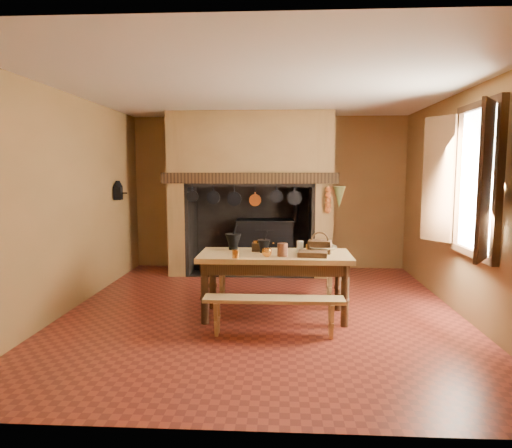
{
  "coord_description": "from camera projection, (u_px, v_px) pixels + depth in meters",
  "views": [
    {
      "loc": [
        0.24,
        -5.73,
        1.8
      ],
      "look_at": [
        -0.1,
        0.3,
        1.1
      ],
      "focal_mm": 32.0,
      "sensor_mm": 36.0,
      "label": 1
    }
  ],
  "objects": [
    {
      "name": "bench_front",
      "position": [
        274.0,
        307.0,
        4.98
      ],
      "size": [
        1.54,
        0.27,
        0.43
      ],
      "color": "#A68B4C",
      "rests_on": "floor"
    },
    {
      "name": "onion_string",
      "position": [
        328.0,
        200.0,
        7.47
      ],
      "size": [
        0.12,
        0.1,
        0.46
      ],
      "primitive_type": null,
      "color": "#AE4A20",
      "rests_on": "chimney_breast"
    },
    {
      "name": "back_wall",
      "position": [
        269.0,
        193.0,
        8.47
      ],
      "size": [
        5.0,
        0.02,
        2.8
      ],
      "primitive_type": "cube",
      "color": "olive",
      "rests_on": "floor"
    },
    {
      "name": "window",
      "position": [
        467.0,
        180.0,
        5.18
      ],
      "size": [
        0.39,
        1.75,
        1.76
      ],
      "color": "white",
      "rests_on": "wall_right"
    },
    {
      "name": "wooden_tray",
      "position": [
        313.0,
        254.0,
        5.4
      ],
      "size": [
        0.37,
        0.29,
        0.06
      ],
      "primitive_type": "cube",
      "rotation": [
        0.0,
        0.0,
        -0.13
      ],
      "color": "#372211",
      "rests_on": "work_table"
    },
    {
      "name": "bench_back",
      "position": [
        275.0,
        273.0,
        6.35
      ],
      "size": [
        1.84,
        0.32,
        0.52
      ],
      "color": "#A68B4C",
      "rests_on": "floor"
    },
    {
      "name": "floor",
      "position": [
        262.0,
        311.0,
        5.91
      ],
      "size": [
        5.5,
        5.5,
        0.0
      ],
      "primitive_type": "plane",
      "color": "maroon",
      "rests_on": "ground"
    },
    {
      "name": "wall_front",
      "position": [
        245.0,
        233.0,
        3.02
      ],
      "size": [
        5.0,
        0.02,
        2.8
      ],
      "primitive_type": "cube",
      "color": "olive",
      "rests_on": "floor"
    },
    {
      "name": "chimney_breast",
      "position": [
        251.0,
        171.0,
        8.0
      ],
      "size": [
        2.95,
        0.96,
        2.8
      ],
      "color": "olive",
      "rests_on": "floor"
    },
    {
      "name": "brass_mug_b",
      "position": [
        309.0,
        248.0,
        5.69
      ],
      "size": [
        0.11,
        0.11,
        0.1
      ],
      "primitive_type": "cylinder",
      "rotation": [
        0.0,
        0.0,
        0.37
      ],
      "color": "orange",
      "rests_on": "work_table"
    },
    {
      "name": "wall_coffee_mill",
      "position": [
        118.0,
        189.0,
        7.4
      ],
      "size": [
        0.23,
        0.16,
        0.31
      ],
      "color": "black",
      "rests_on": "wall_left"
    },
    {
      "name": "brass_cup",
      "position": [
        267.0,
        253.0,
        5.38
      ],
      "size": [
        0.13,
        0.13,
        0.09
      ],
      "primitive_type": "imported",
      "rotation": [
        0.0,
        0.0,
        -0.05
      ],
      "color": "orange",
      "rests_on": "work_table"
    },
    {
      "name": "mortar_large",
      "position": [
        233.0,
        241.0,
        5.85
      ],
      "size": [
        0.2,
        0.2,
        0.35
      ],
      "rotation": [
        0.0,
        0.0,
        0.1
      ],
      "color": "black",
      "rests_on": "work_table"
    },
    {
      "name": "iron_range",
      "position": [
        266.0,
        244.0,
        8.28
      ],
      "size": [
        1.12,
        0.55,
        1.6
      ],
      "color": "black",
      "rests_on": "floor"
    },
    {
      "name": "glass_jar",
      "position": [
        300.0,
        247.0,
        5.64
      ],
      "size": [
        0.1,
        0.1,
        0.15
      ],
      "primitive_type": "cylinder",
      "rotation": [
        0.0,
        0.0,
        0.29
      ],
      "color": "beige",
      "rests_on": "work_table"
    },
    {
      "name": "ceiling",
      "position": [
        263.0,
        89.0,
        5.58
      ],
      "size": [
        5.5,
        5.5,
        0.0
      ],
      "primitive_type": "plane",
      "rotation": [
        3.14,
        0.0,
        0.0
      ],
      "color": "silver",
      "rests_on": "back_wall"
    },
    {
      "name": "work_table",
      "position": [
        275.0,
        263.0,
        5.61
      ],
      "size": [
        1.85,
        0.82,
        0.8
      ],
      "color": "#A68B4C",
      "rests_on": "floor"
    },
    {
      "name": "hanging_pans",
      "position": [
        247.0,
        198.0,
        7.56
      ],
      "size": [
        1.92,
        0.29,
        0.27
      ],
      "color": "black",
      "rests_on": "chimney_breast"
    },
    {
      "name": "hearth_pans",
      "position": [
        209.0,
        267.0,
        8.15
      ],
      "size": [
        0.51,
        0.62,
        0.2
      ],
      "color": "orange",
      "rests_on": "floor"
    },
    {
      "name": "mixing_bowl",
      "position": [
        322.0,
        249.0,
        5.64
      ],
      "size": [
        0.39,
        0.39,
        0.09
      ],
      "primitive_type": "imported",
      "rotation": [
        0.0,
        0.0,
        0.12
      ],
      "color": "#B8B08E",
      "rests_on": "work_table"
    },
    {
      "name": "mortar_small",
      "position": [
        264.0,
        245.0,
        5.63
      ],
      "size": [
        0.16,
        0.16,
        0.27
      ],
      "rotation": [
        0.0,
        0.0,
        -0.18
      ],
      "color": "black",
      "rests_on": "work_table"
    },
    {
      "name": "herb_bunch",
      "position": [
        339.0,
        197.0,
        7.46
      ],
      "size": [
        0.2,
        0.2,
        0.35
      ],
      "primitive_type": "cone",
      "rotation": [
        3.14,
        0.0,
        0.0
      ],
      "color": "#5C642F",
      "rests_on": "chimney_breast"
    },
    {
      "name": "brass_mug_a",
      "position": [
        236.0,
        254.0,
        5.28
      ],
      "size": [
        0.1,
        0.1,
        0.1
      ],
      "primitive_type": "cylinder",
      "rotation": [
        0.0,
        0.0,
        -0.15
      ],
      "color": "orange",
      "rests_on": "work_table"
    },
    {
      "name": "wall_left",
      "position": [
        69.0,
        203.0,
        5.88
      ],
      "size": [
        0.02,
        5.5,
        2.8
      ],
      "primitive_type": "cube",
      "color": "olive",
      "rests_on": "floor"
    },
    {
      "name": "stoneware_crock",
      "position": [
        282.0,
        250.0,
        5.39
      ],
      "size": [
        0.14,
        0.14,
        0.15
      ],
      "primitive_type": "cylinder",
      "rotation": [
        0.0,
        0.0,
        -0.16
      ],
      "color": "#502C1D",
      "rests_on": "work_table"
    },
    {
      "name": "coffee_grinder",
      "position": [
        256.0,
        246.0,
        5.74
      ],
      "size": [
        0.14,
        0.11,
        0.16
      ],
      "rotation": [
        0.0,
        0.0,
        -0.01
      ],
      "color": "#372211",
      "rests_on": "work_table"
    },
    {
      "name": "wicker_basket",
      "position": [
        320.0,
        246.0,
        5.61
      ],
      "size": [
        0.31,
        0.25,
        0.27
      ],
      "rotation": [
        0.0,
        0.0,
        -0.21
      ],
      "color": "#442B14",
      "rests_on": "work_table"
    },
    {
      "name": "wall_right",
      "position": [
        465.0,
        204.0,
        5.6
      ],
      "size": [
        0.02,
        5.5,
        2.8
      ],
      "primitive_type": "cube",
      "color": "olive",
      "rests_on": "floor"
    }
  ]
}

